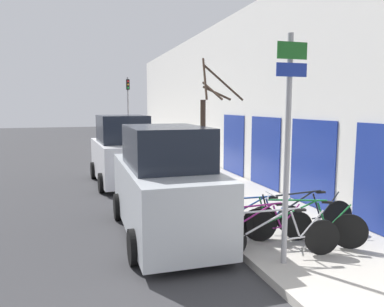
{
  "coord_description": "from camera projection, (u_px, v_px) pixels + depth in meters",
  "views": [
    {
      "loc": [
        -1.92,
        -2.55,
        2.89
      ],
      "look_at": [
        0.98,
        6.64,
        1.66
      ],
      "focal_mm": 35.0,
      "sensor_mm": 36.0,
      "label": 1
    }
  ],
  "objects": [
    {
      "name": "ground_plane",
      "position": [
        130.0,
        184.0,
        13.95
      ],
      "size": [
        80.0,
        80.0,
        0.0
      ],
      "primitive_type": "plane",
      "color": "#333335"
    },
    {
      "name": "sidewalk_curb",
      "position": [
        178.0,
        167.0,
        17.36
      ],
      "size": [
        3.2,
        32.0,
        0.15
      ],
      "color": "#ADA89E",
      "rests_on": "ground"
    },
    {
      "name": "building_facade",
      "position": [
        214.0,
        99.0,
        17.4
      ],
      "size": [
        0.23,
        32.0,
        6.5
      ],
      "color": "silver",
      "rests_on": "ground"
    },
    {
      "name": "signpost",
      "position": [
        288.0,
        140.0,
        6.3
      ],
      "size": [
        0.56,
        0.12,
        3.92
      ],
      "color": "#939399",
      "rests_on": "sidewalk_curb"
    },
    {
      "name": "bicycle_0",
      "position": [
        276.0,
        236.0,
        6.77
      ],
      "size": [
        2.39,
        0.59,
        0.92
      ],
      "rotation": [
        0.0,
        0.0,
        1.39
      ],
      "color": "black",
      "rests_on": "sidewalk_curb"
    },
    {
      "name": "bicycle_1",
      "position": [
        303.0,
        225.0,
        7.38
      ],
      "size": [
        2.08,
        1.27,
        0.94
      ],
      "rotation": [
        0.0,
        0.0,
        1.03
      ],
      "color": "black",
      "rests_on": "sidewalk_curb"
    },
    {
      "name": "bicycle_2",
      "position": [
        262.0,
        226.0,
        7.44
      ],
      "size": [
        2.21,
        0.44,
        0.83
      ],
      "rotation": [
        0.0,
        0.0,
        1.49
      ],
      "color": "black",
      "rests_on": "sidewalk_curb"
    },
    {
      "name": "bicycle_3",
      "position": [
        301.0,
        217.0,
        7.88
      ],
      "size": [
        2.49,
        0.44,
        0.97
      ],
      "rotation": [
        0.0,
        0.0,
        1.52
      ],
      "color": "black",
      "rests_on": "sidewalk_curb"
    },
    {
      "name": "bicycle_4",
      "position": [
        255.0,
        217.0,
        8.04
      ],
      "size": [
        2.1,
        0.61,
        0.83
      ],
      "rotation": [
        0.0,
        0.0,
        1.35
      ],
      "color": "black",
      "rests_on": "sidewalk_curb"
    },
    {
      "name": "parked_car_0",
      "position": [
        165.0,
        186.0,
        8.31
      ],
      "size": [
        2.02,
        4.66,
        2.46
      ],
      "rotation": [
        0.0,
        0.0,
        -0.01
      ],
      "color": "#B2B7BC",
      "rests_on": "ground"
    },
    {
      "name": "parked_car_1",
      "position": [
        122.0,
        153.0,
        13.88
      ],
      "size": [
        2.2,
        4.27,
        2.55
      ],
      "rotation": [
        0.0,
        0.0,
        0.05
      ],
      "color": "silver",
      "rests_on": "ground"
    },
    {
      "name": "pedestrian_near",
      "position": [
        198.0,
        152.0,
        13.82
      ],
      "size": [
        0.48,
        0.41,
        1.83
      ],
      "rotation": [
        0.0,
        0.0,
        0.17
      ],
      "color": "#4C3D2D",
      "rests_on": "sidewalk_curb"
    },
    {
      "name": "street_tree",
      "position": [
        205.0,
        140.0,
        10.23
      ],
      "size": [
        1.41,
        0.83,
        4.0
      ],
      "color": "#3D2D23",
      "rests_on": "sidewalk_curb"
    },
    {
      "name": "traffic_light",
      "position": [
        128.0,
        103.0,
        23.38
      ],
      "size": [
        0.2,
        0.3,
        4.5
      ],
      "color": "#939399",
      "rests_on": "sidewalk_curb"
    }
  ]
}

